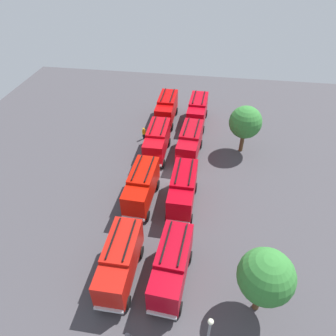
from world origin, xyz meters
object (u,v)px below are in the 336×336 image
fire_truck_0 (167,108)px  tree_1 (266,277)px  fire_truck_2 (142,186)px  traffic_cone_0 (182,238)px  fire_truck_5 (190,142)px  tree_0 (245,122)px  fire_truck_6 (183,189)px  fire_truck_3 (120,261)px  fire_truck_4 (197,110)px  fire_truck_7 (172,265)px  firefighter_1 (144,133)px  fire_truck_1 (157,141)px

fire_truck_0 → tree_1: (28.51, 11.74, 2.24)m
fire_truck_2 → traffic_cone_0: size_ratio=12.73×
traffic_cone_0 → fire_truck_5: bearing=-177.2°
fire_truck_2 → tree_0: 16.11m
fire_truck_6 → tree_0: size_ratio=1.11×
fire_truck_6 → fire_truck_3: bearing=-22.9°
fire_truck_2 → fire_truck_4: 18.47m
fire_truck_2 → fire_truck_5: bearing=156.8°
tree_0 → fire_truck_0: bearing=-120.0°
fire_truck_7 → fire_truck_3: bearing=-83.1°
fire_truck_6 → firefighter_1: (-12.08, -6.90, -1.18)m
fire_truck_2 → firefighter_1: fire_truck_2 is taller
fire_truck_3 → tree_1: size_ratio=1.10×
firefighter_1 → fire_truck_2: bearing=136.4°
firefighter_1 → tree_1: tree_1 is taller
firefighter_1 → tree_0: (0.81, 13.56, 3.40)m
fire_truck_0 → fire_truck_4: same height
fire_truck_6 → traffic_cone_0: size_ratio=12.64×
tree_1 → fire_truck_6: bearing=-146.2°
fire_truck_2 → fire_truck_1: bearing=-178.5°
fire_truck_4 → traffic_cone_0: 22.69m
fire_truck_2 → fire_truck_4: same height
fire_truck_2 → tree_1: size_ratio=1.12×
fire_truck_1 → tree_0: 11.53m
fire_truck_4 → fire_truck_6: 17.69m
fire_truck_0 → fire_truck_7: size_ratio=0.98×
tree_0 → traffic_cone_0: size_ratio=11.34×
fire_truck_2 → fire_truck_3: same height
traffic_cone_0 → fire_truck_4: bearing=-179.0°
fire_truck_1 → firefighter_1: size_ratio=4.17×
fire_truck_1 → fire_truck_0: bearing=-179.1°
fire_truck_7 → tree_0: bearing=166.4°
fire_truck_4 → tree_0: 9.39m
fire_truck_4 → fire_truck_5: 8.71m
fire_truck_1 → firefighter_1: bearing=-143.0°
fire_truck_6 → traffic_cone_0: 5.30m
fire_truck_2 → tree_0: tree_0 is taller
fire_truck_0 → fire_truck_2: bearing=0.7°
fire_truck_1 → firefighter_1: 4.36m
fire_truck_2 → fire_truck_6: bearing=94.5°
tree_0 → fire_truck_3: bearing=-27.5°
fire_truck_3 → traffic_cone_0: fire_truck_3 is taller
fire_truck_3 → fire_truck_7: 4.37m
fire_truck_6 → tree_0: bearing=150.1°
fire_truck_3 → fire_truck_4: (-27.31, 4.38, 0.00)m
fire_truck_2 → fire_truck_4: bearing=167.5°
fire_truck_7 → traffic_cone_0: size_ratio=12.84×
fire_truck_3 → fire_truck_1: bearing=-179.5°
fire_truck_6 → tree_1: (10.79, 7.22, 2.24)m
tree_0 → fire_truck_6: bearing=-30.6°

